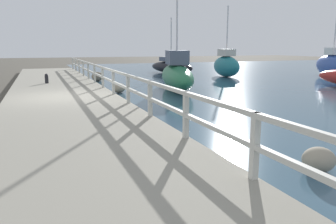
{
  "coord_description": "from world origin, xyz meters",
  "views": [
    {
      "loc": [
        -0.78,
        -12.89,
        2.15
      ],
      "look_at": [
        3.16,
        -2.89,
        0.01
      ],
      "focal_mm": 35.0,
      "sensor_mm": 36.0,
      "label": 1
    }
  ],
  "objects_px": {
    "mooring_bollard": "(47,78)",
    "sailboat_green": "(177,74)",
    "sailboat_blue": "(332,65)",
    "sailboat_black": "(171,66)",
    "sailboat_teal": "(226,65)"
  },
  "relations": [
    {
      "from": "sailboat_teal",
      "to": "sailboat_black",
      "type": "xyz_separation_m",
      "value": [
        -2.48,
        4.59,
        -0.28
      ]
    },
    {
      "from": "mooring_bollard",
      "to": "sailboat_blue",
      "type": "relative_size",
      "value": 0.08
    },
    {
      "from": "mooring_bollard",
      "to": "sailboat_green",
      "type": "height_order",
      "value": "sailboat_green"
    },
    {
      "from": "sailboat_green",
      "to": "sailboat_blue",
      "type": "bearing_deg",
      "value": 24.47
    },
    {
      "from": "sailboat_blue",
      "to": "sailboat_black",
      "type": "relative_size",
      "value": 1.21
    },
    {
      "from": "mooring_bollard",
      "to": "sailboat_teal",
      "type": "relative_size",
      "value": 0.1
    },
    {
      "from": "sailboat_blue",
      "to": "sailboat_green",
      "type": "bearing_deg",
      "value": -145.98
    },
    {
      "from": "sailboat_blue",
      "to": "mooring_bollard",
      "type": "bearing_deg",
      "value": -156.67
    },
    {
      "from": "mooring_bollard",
      "to": "sailboat_green",
      "type": "distance_m",
      "value": 6.75
    },
    {
      "from": "sailboat_teal",
      "to": "sailboat_green",
      "type": "distance_m",
      "value": 8.16
    },
    {
      "from": "mooring_bollard",
      "to": "sailboat_teal",
      "type": "distance_m",
      "value": 12.73
    },
    {
      "from": "sailboat_blue",
      "to": "sailboat_green",
      "type": "xyz_separation_m",
      "value": [
        -13.28,
        -2.39,
        -0.12
      ]
    },
    {
      "from": "sailboat_teal",
      "to": "sailboat_green",
      "type": "height_order",
      "value": "sailboat_green"
    },
    {
      "from": "mooring_bollard",
      "to": "sailboat_black",
      "type": "xyz_separation_m",
      "value": [
        9.94,
        7.36,
        0.02
      ]
    },
    {
      "from": "sailboat_black",
      "to": "sailboat_green",
      "type": "relative_size",
      "value": 0.85
    }
  ]
}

